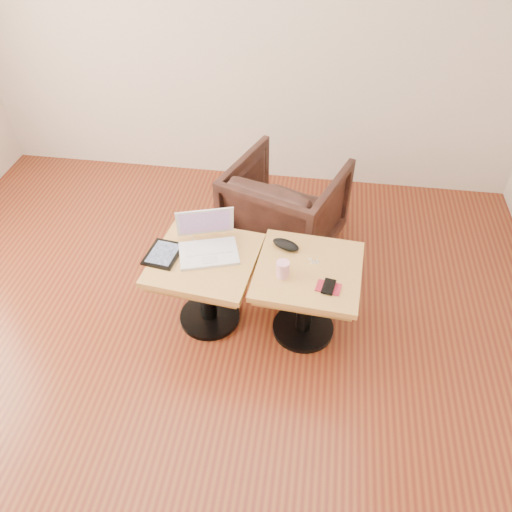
# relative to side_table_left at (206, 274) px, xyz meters

# --- Properties ---
(room_shell) EXTENTS (4.52, 4.52, 2.71)m
(room_shell) POSITION_rel_side_table_left_xyz_m (-0.01, -0.48, 0.94)
(room_shell) COLOR #5A1F13
(room_shell) RESTS_ON ground
(side_table_left) EXTENTS (0.67, 0.67, 0.55)m
(side_table_left) POSITION_rel_side_table_left_xyz_m (0.00, 0.00, 0.00)
(side_table_left) COLOR black
(side_table_left) RESTS_ON ground
(side_table_right) EXTENTS (0.64, 0.64, 0.55)m
(side_table_right) POSITION_rel_side_table_left_xyz_m (0.62, -0.01, 0.00)
(side_table_right) COLOR black
(side_table_right) RESTS_ON ground
(laptop) EXTENTS (0.42, 0.40, 0.24)m
(laptop) POSITION_rel_side_table_left_xyz_m (0.01, 0.07, 0.19)
(laptop) COLOR white
(laptop) RESTS_ON side_table_left
(tablet) EXTENTS (0.22, 0.26, 0.02)m
(tablet) POSITION_rel_side_table_left_xyz_m (-0.24, -0.02, 0.15)
(tablet) COLOR black
(tablet) RESTS_ON side_table_left
(charging_adapter) EXTENTS (0.05, 0.05, 0.02)m
(charging_adapter) POSITION_rel_side_table_left_xyz_m (-0.21, 0.26, 0.15)
(charging_adapter) COLOR white
(charging_adapter) RESTS_ON side_table_left
(glasses_case) EXTENTS (0.19, 0.14, 0.05)m
(glasses_case) POSITION_rel_side_table_left_xyz_m (0.47, 0.15, 0.16)
(glasses_case) COLOR black
(glasses_case) RESTS_ON side_table_right
(striped_cup) EXTENTS (0.09, 0.09, 0.10)m
(striped_cup) POSITION_rel_side_table_left_xyz_m (0.47, -0.08, 0.19)
(striped_cup) COLOR #E6558D
(striped_cup) RESTS_ON side_table_right
(earbuds_tangle) EXTENTS (0.07, 0.05, 0.01)m
(earbuds_tangle) POSITION_rel_side_table_left_xyz_m (0.65, 0.05, 0.14)
(earbuds_tangle) COLOR white
(earbuds_tangle) RESTS_ON side_table_right
(phone_on_sleeve) EXTENTS (0.15, 0.13, 0.02)m
(phone_on_sleeve) POSITION_rel_side_table_left_xyz_m (0.74, -0.15, 0.14)
(phone_on_sleeve) COLOR maroon
(phone_on_sleeve) RESTS_ON side_table_right
(armchair) EXTENTS (0.96, 0.97, 0.70)m
(armchair) POSITION_rel_side_table_left_xyz_m (0.40, 0.83, -0.06)
(armchair) COLOR black
(armchair) RESTS_ON ground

